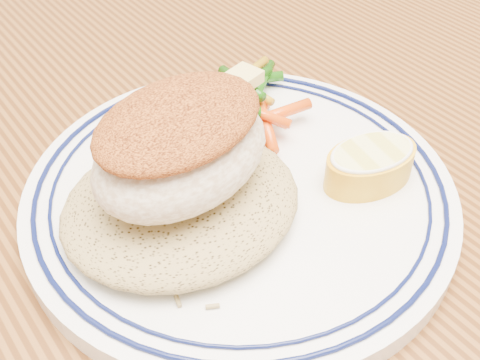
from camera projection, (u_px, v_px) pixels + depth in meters
The scene contains 7 objects.
dining_table at pixel (213, 272), 0.46m from camera, with size 1.50×0.90×0.75m.
plate at pixel (240, 193), 0.37m from camera, with size 0.26×0.26×0.02m.
rice_pilaf at pixel (181, 198), 0.34m from camera, with size 0.14×0.12×0.03m, color #97804B.
fish_fillet at pixel (181, 145), 0.32m from camera, with size 0.12×0.10×0.05m.
vegetable_pile at pixel (238, 105), 0.40m from camera, with size 0.11×0.10×0.03m.
butter_pat at pixel (242, 79), 0.39m from camera, with size 0.02×0.02×0.01m, color #E6D270.
lemon_wedge at pixel (370, 164), 0.36m from camera, with size 0.06×0.06×0.02m.
Camera 1 is at (-0.16, -0.25, 1.01)m, focal length 45.00 mm.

